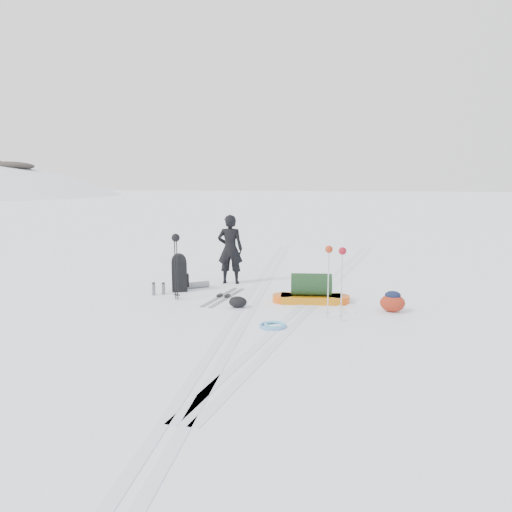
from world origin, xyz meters
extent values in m
plane|color=white|center=(0.00, 0.00, 0.00)|extent=(200.00, 200.00, 0.00)
ellipsoid|color=black|center=(-50.00, 57.00, 4.46)|extent=(8.32, 6.40, 1.41)
cube|color=silver|center=(-0.12, 0.00, 0.00)|extent=(1.40, 17.97, 0.01)
cube|color=silver|center=(0.12, 0.00, 0.00)|extent=(1.40, 17.97, 0.01)
cube|color=silver|center=(1.28, 2.00, 0.00)|extent=(2.09, 13.88, 0.01)
cube|color=silver|center=(1.52, 2.00, 0.00)|extent=(2.09, 13.88, 0.01)
imported|color=black|center=(-0.89, 1.99, 0.83)|extent=(0.64, 0.46, 1.65)
cube|color=#C26F0B|center=(1.19, 0.50, 0.08)|extent=(1.27, 0.66, 0.15)
cylinder|color=#EA550D|center=(1.74, 0.57, 0.08)|extent=(0.50, 0.50, 0.15)
cylinder|color=#E2560D|center=(0.64, 0.42, 0.08)|extent=(0.50, 0.50, 0.15)
cylinder|color=black|center=(1.19, 0.50, 0.37)|extent=(0.86, 0.55, 0.45)
cube|color=black|center=(-1.78, 0.92, 0.33)|extent=(0.40, 0.35, 0.67)
cylinder|color=black|center=(-1.78, 0.92, 0.68)|extent=(0.39, 0.34, 0.32)
cube|color=black|center=(-1.63, 1.00, 0.24)|extent=(0.14, 0.19, 0.29)
cylinder|color=slate|center=(-1.50, 1.35, 0.07)|extent=(0.50, 0.43, 0.14)
cylinder|color=black|center=(-1.59, 0.20, 0.64)|extent=(0.03, 0.03, 1.27)
cylinder|color=black|center=(-1.53, 0.14, 0.64)|extent=(0.03, 0.03, 1.27)
torus|color=black|center=(-1.59, 0.20, 0.10)|extent=(0.11, 0.11, 0.01)
torus|color=black|center=(-1.53, 0.14, 0.10)|extent=(0.11, 0.11, 0.01)
sphere|color=black|center=(-1.55, 0.17, 1.29)|extent=(0.17, 0.17, 0.17)
cylinder|color=silver|center=(1.60, -0.61, 0.62)|extent=(0.03, 0.03, 1.23)
cylinder|color=#B4B5BB|center=(1.84, -0.77, 0.62)|extent=(0.03, 0.03, 1.23)
torus|color=#B1B4B9|center=(1.60, -0.61, 0.09)|extent=(0.12, 0.12, 0.01)
torus|color=#B7B9BF|center=(1.84, -0.77, 0.09)|extent=(0.12, 0.12, 0.01)
sphere|color=maroon|center=(1.60, -0.61, 1.25)|extent=(0.13, 0.13, 0.13)
sphere|color=maroon|center=(1.84, -0.77, 1.25)|extent=(0.13, 0.13, 0.13)
cube|color=#94969C|center=(-0.57, 0.53, 0.01)|extent=(0.32, 1.79, 0.02)
cube|color=gray|center=(-0.75, 0.55, 0.01)|extent=(0.32, 1.79, 0.02)
cube|color=black|center=(-0.57, 0.53, 0.04)|extent=(0.09, 0.19, 0.05)
cube|color=black|center=(-0.75, 0.55, 0.04)|extent=(0.09, 0.19, 0.05)
cube|color=silver|center=(1.70, 0.68, 0.01)|extent=(0.48, 1.88, 0.02)
cube|color=white|center=(1.89, 0.72, 0.01)|extent=(0.48, 1.88, 0.02)
cube|color=black|center=(1.70, 0.68, 0.04)|extent=(0.11, 0.20, 0.05)
cube|color=black|center=(1.89, 0.72, 0.04)|extent=(0.11, 0.20, 0.05)
torus|color=#5790D4|center=(0.73, -1.34, 0.02)|extent=(0.57, 0.57, 0.05)
torus|color=#57B8D5|center=(0.76, -1.31, 0.04)|extent=(0.45, 0.45, 0.04)
ellipsoid|color=maroon|center=(2.76, 0.10, 0.17)|extent=(0.58, 0.56, 0.33)
ellipsoid|color=black|center=(2.76, 0.10, 0.32)|extent=(0.38, 0.37, 0.16)
cylinder|color=slate|center=(-2.19, 0.44, 0.13)|extent=(0.08, 0.08, 0.25)
cylinder|color=slate|center=(-2.01, 0.56, 0.12)|extent=(0.08, 0.08, 0.23)
cylinder|color=black|center=(-2.19, 0.44, 0.27)|extent=(0.07, 0.07, 0.03)
cylinder|color=black|center=(-2.01, 0.56, 0.25)|extent=(0.07, 0.07, 0.03)
ellipsoid|color=black|center=(-0.16, -0.20, 0.11)|extent=(0.37, 0.29, 0.22)
camera|label=1|loc=(2.13, -9.37, 2.46)|focal=35.00mm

